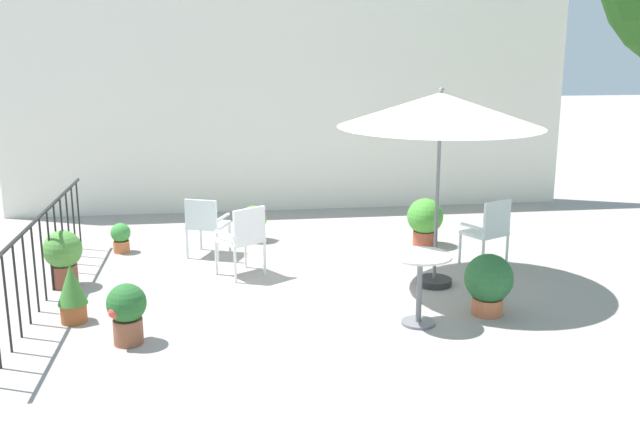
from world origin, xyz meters
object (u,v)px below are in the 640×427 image
object	(u,v)px
patio_chair_0	(489,228)
potted_plant_5	(489,282)
patio_chair_1	(206,222)
potted_plant_0	(72,292)
patio_umbrella_0	(441,111)
potted_plant_6	(63,255)
cafe_table_0	(420,276)
potted_plant_2	(425,220)
potted_plant_1	(127,310)
patio_chair_2	(244,236)
potted_plant_4	(254,222)
potted_plant_3	(121,237)

from	to	relation	value
patio_chair_0	potted_plant_5	distance (m)	1.76
patio_chair_0	patio_chair_1	distance (m)	3.87
patio_chair_1	potted_plant_0	distance (m)	2.64
patio_chair_1	patio_umbrella_0	bearing A→B (deg)	-29.33
patio_chair_0	potted_plant_6	distance (m)	5.44
cafe_table_0	potted_plant_6	bearing A→B (deg)	156.31
potted_plant_2	potted_plant_1	bearing A→B (deg)	-142.02
patio_chair_1	patio_chair_0	bearing A→B (deg)	-14.75
cafe_table_0	patio_chair_2	xyz separation A→B (m)	(-1.79, 1.85, 0.01)
potted_plant_1	potted_plant_4	bearing A→B (deg)	68.83
cafe_table_0	patio_chair_0	xyz separation A→B (m)	(1.45, 1.81, 0.00)
patio_chair_0	potted_plant_1	xyz separation A→B (m)	(-4.46, -1.91, -0.19)
patio_chair_2	potted_plant_3	world-z (taller)	patio_chair_2
patio_umbrella_0	patio_chair_1	xyz separation A→B (m)	(-2.82, 1.59, -1.65)
patio_chair_0	potted_plant_2	distance (m)	1.27
patio_chair_0	potted_plant_0	size ratio (longest dim) A/B	1.43
cafe_table_0	potted_plant_4	bearing A→B (deg)	114.16
patio_umbrella_0	potted_plant_3	world-z (taller)	patio_umbrella_0
patio_umbrella_0	potted_plant_5	bearing A→B (deg)	-73.78
patio_umbrella_0	potted_plant_0	world-z (taller)	patio_umbrella_0
patio_umbrella_0	potted_plant_1	xyz separation A→B (m)	(-3.54, -1.31, -1.80)
patio_umbrella_0	potted_plant_0	size ratio (longest dim) A/B	3.75
potted_plant_0	potted_plant_5	size ratio (longest dim) A/B	0.95
potted_plant_4	patio_umbrella_0	bearing A→B (deg)	-47.76
patio_umbrella_0	potted_plant_2	size ratio (longest dim) A/B	3.44
potted_plant_2	potted_plant_3	size ratio (longest dim) A/B	1.65
patio_chair_0	potted_plant_2	size ratio (longest dim) A/B	1.31
potted_plant_5	patio_chair_2	bearing A→B (deg)	147.41
potted_plant_0	potted_plant_5	distance (m)	4.51
patio_umbrella_0	patio_chair_1	size ratio (longest dim) A/B	2.88
potted_plant_0	potted_plant_5	bearing A→B (deg)	-4.74
potted_plant_0	potted_plant_2	bearing A→B (deg)	27.75
patio_chair_1	patio_chair_2	world-z (taller)	patio_chair_2
potted_plant_1	potted_plant_5	world-z (taller)	potted_plant_5
potted_plant_6	potted_plant_4	bearing A→B (deg)	36.93
potted_plant_3	potted_plant_4	distance (m)	1.95
patio_umbrella_0	patio_chair_1	bearing A→B (deg)	150.67
potted_plant_3	potted_plant_4	xyz separation A→B (m)	(1.91, 0.37, 0.06)
cafe_table_0	potted_plant_3	distance (m)	4.75
patio_chair_1	potted_plant_0	bearing A→B (deg)	-121.42
potted_plant_2	patio_chair_0	bearing A→B (deg)	-64.15
patio_chair_1	potted_plant_4	distance (m)	1.05
potted_plant_1	potted_plant_6	bearing A→B (deg)	117.89
potted_plant_2	potted_plant_4	bearing A→B (deg)	166.40
potted_plant_1	potted_plant_6	xyz separation A→B (m)	(-0.98, 1.85, 0.06)
potted_plant_0	cafe_table_0	bearing A→B (deg)	-8.53
patio_chair_2	potted_plant_6	distance (m)	2.21
potted_plant_0	potted_plant_1	bearing A→B (deg)	-44.96
patio_chair_2	cafe_table_0	bearing A→B (deg)	-45.99
patio_chair_1	potted_plant_1	world-z (taller)	patio_chair_1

